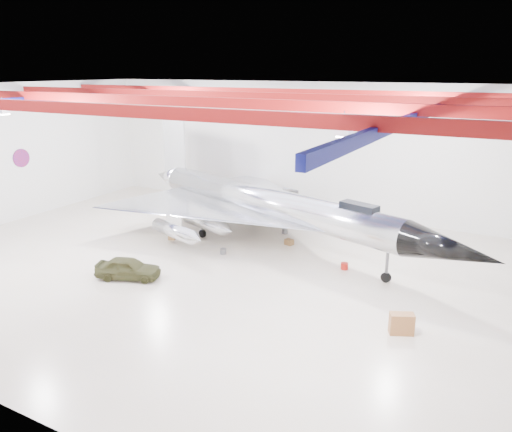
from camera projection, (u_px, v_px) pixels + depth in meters
The scene contains 15 objects.
floor at pixel (215, 268), 31.37m from camera, with size 40.00×40.00×0.00m, color #C2B19A.
wall_back at pixel (309, 148), 42.46m from camera, with size 40.00×40.00×0.00m, color silver.
ceiling at pixel (210, 87), 28.24m from camera, with size 40.00×40.00×0.00m, color #0A0F38.
ceiling_structure at pixel (210, 100), 28.43m from camera, with size 39.50×29.50×1.08m.
wall_roundel at pixel (21, 158), 40.72m from camera, with size 1.50×1.50×0.10m, color #B21414.
jet_aircraft at pixel (268, 207), 35.11m from camera, with size 29.12×21.38×8.15m.
jeep at pixel (128, 268), 29.59m from camera, with size 1.54×3.83×1.30m, color #3D3D1E.
desk at pixel (402, 324), 23.43m from camera, with size 1.12×0.56×1.03m, color brown.
crate_ply at pixel (172, 237), 36.46m from camera, with size 0.48×0.39×0.34m, color olive.
engine_drum at pixel (223, 251), 33.63m from camera, with size 0.41×0.41×0.37m, color #59595B.
parts_bin at pixel (289, 242), 35.39m from camera, with size 0.57×0.46×0.40m, color olive.
crate_small at pixel (208, 226), 39.24m from camera, with size 0.41×0.33×0.29m, color #59595B.
tool_chest at pixel (344, 266), 31.07m from camera, with size 0.46×0.46×0.42m, color #A31610.
oil_barrel at pixel (223, 227), 38.86m from camera, with size 0.52×0.42×0.36m, color olive.
spares_box at pixel (285, 231), 37.83m from camera, with size 0.43×0.43×0.39m, color #59595B.
Camera 1 is at (16.15, -24.41, 12.04)m, focal length 35.00 mm.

